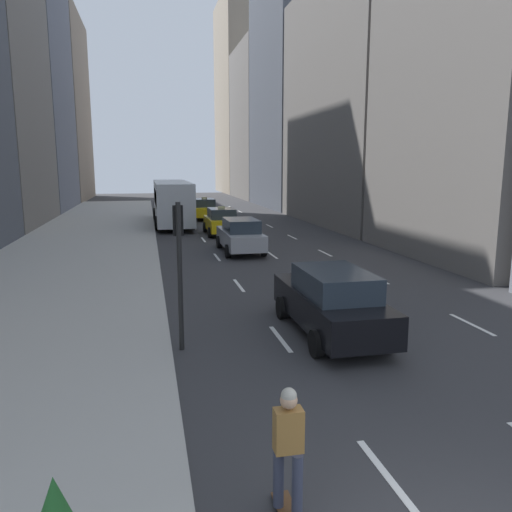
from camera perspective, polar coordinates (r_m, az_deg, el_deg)
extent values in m
cube|color=#ADAAA3|center=(31.43, -18.66, 1.77)|extent=(8.00, 66.00, 0.15)
cube|color=white|center=(8.07, 14.93, -23.31)|extent=(0.12, 2.00, 0.01)
cube|color=white|center=(13.12, 2.80, -9.42)|extent=(0.12, 2.00, 0.01)
cube|color=white|center=(18.74, -1.97, -3.37)|extent=(0.12, 2.00, 0.01)
cube|color=white|center=(24.54, -4.49, -0.13)|extent=(0.12, 2.00, 0.01)
cube|color=white|center=(30.42, -6.03, 1.86)|extent=(0.12, 2.00, 0.01)
cube|color=white|center=(36.34, -7.08, 3.21)|extent=(0.12, 2.00, 0.01)
cube|color=white|center=(42.28, -7.84, 4.18)|extent=(0.12, 2.00, 0.01)
cube|color=white|center=(48.23, -8.40, 4.90)|extent=(0.12, 2.00, 0.01)
cube|color=white|center=(54.20, -8.85, 5.47)|extent=(0.12, 2.00, 0.01)
cube|color=white|center=(14.08, 14.00, -8.34)|extent=(0.12, 2.00, 0.01)
cube|color=white|center=(19.42, 6.19, -2.94)|extent=(0.12, 2.00, 0.01)
cube|color=white|center=(25.07, 1.87, 0.11)|extent=(0.12, 2.00, 0.01)
cube|color=white|center=(30.84, -0.85, 2.03)|extent=(0.12, 2.00, 0.01)
cube|color=white|center=(36.69, -2.72, 3.34)|extent=(0.12, 2.00, 0.01)
cube|color=white|center=(42.59, -4.07, 4.29)|extent=(0.12, 2.00, 0.01)
cube|color=white|center=(48.50, -5.09, 5.00)|extent=(0.12, 2.00, 0.01)
cube|color=white|center=(54.44, -5.89, 5.56)|extent=(0.12, 2.00, 0.01)
cube|color=white|center=(15.49, 23.41, -7.18)|extent=(0.12, 2.00, 0.01)
cube|color=white|center=(20.47, 13.66, -2.49)|extent=(0.12, 2.00, 0.01)
cube|color=white|center=(25.88, 7.89, 0.34)|extent=(0.12, 2.00, 0.01)
cube|color=white|center=(31.51, 4.14, 2.18)|extent=(0.12, 2.00, 0.01)
cube|color=white|center=(37.26, 1.54, 3.45)|extent=(0.12, 2.00, 0.01)
cube|color=white|center=(43.07, -0.37, 4.38)|extent=(0.12, 2.00, 0.01)
cube|color=white|center=(48.93, -1.83, 5.08)|extent=(0.12, 2.00, 0.01)
cube|color=white|center=(54.82, -2.97, 5.63)|extent=(0.12, 2.00, 0.01)
cube|color=slate|center=(57.01, -24.80, 24.12)|extent=(6.00, 14.02, 37.86)
cube|color=gray|center=(71.50, -21.51, 15.41)|extent=(6.00, 17.16, 23.38)
cube|color=slate|center=(27.27, 24.74, 22.95)|extent=(6.00, 11.63, 21.64)
cube|color=slate|center=(39.95, 11.02, 16.70)|extent=(6.00, 17.73, 18.05)
cube|color=#4C515B|center=(56.19, 3.98, 17.99)|extent=(6.00, 15.17, 23.99)
cube|color=slate|center=(70.51, 0.43, 14.88)|extent=(6.00, 14.52, 20.18)
cube|color=gray|center=(86.32, -1.97, 17.58)|extent=(6.00, 16.27, 30.84)
cube|color=yellow|center=(32.59, -4.02, 3.70)|extent=(1.80, 4.40, 0.76)
cube|color=#28333D|center=(32.26, -3.97, 4.88)|extent=(1.58, 2.29, 0.64)
cube|color=#F2E599|center=(32.23, -3.98, 5.57)|extent=(0.44, 0.20, 0.14)
cylinder|color=black|center=(33.87, -5.86, 3.27)|extent=(0.22, 0.66, 0.66)
cylinder|color=black|center=(34.11, -2.85, 3.36)|extent=(0.22, 0.66, 0.66)
cylinder|color=black|center=(31.18, -5.29, 2.68)|extent=(0.22, 0.66, 0.66)
cylinder|color=black|center=(31.45, -2.03, 2.78)|extent=(0.22, 0.66, 0.66)
cube|color=yellow|center=(42.21, -5.94, 5.17)|extent=(1.80, 4.40, 0.76)
cube|color=#28333D|center=(41.90, -5.92, 6.09)|extent=(1.58, 2.29, 0.64)
cube|color=#F2E599|center=(41.87, -5.93, 6.62)|extent=(0.44, 0.20, 0.14)
cylinder|color=black|center=(43.51, -7.32, 4.79)|extent=(0.22, 0.66, 0.66)
cylinder|color=black|center=(43.70, -4.96, 4.86)|extent=(0.22, 0.66, 0.66)
cylinder|color=black|center=(40.81, -6.98, 4.44)|extent=(0.22, 0.66, 0.66)
cylinder|color=black|center=(41.01, -4.47, 4.51)|extent=(0.22, 0.66, 0.66)
cube|color=black|center=(13.45, 8.45, -5.75)|extent=(1.80, 4.97, 0.81)
cube|color=#28333D|center=(13.00, 9.00, -3.02)|extent=(1.58, 2.58, 0.64)
cylinder|color=black|center=(14.70, 2.98, -5.91)|extent=(0.22, 0.66, 0.66)
cylinder|color=black|center=(15.26, 9.55, -5.44)|extent=(0.22, 0.66, 0.66)
cylinder|color=black|center=(11.91, 6.93, -9.92)|extent=(0.22, 0.66, 0.66)
cylinder|color=black|center=(12.59, 14.79, -9.06)|extent=(0.22, 0.66, 0.66)
cube|color=#9EA0A5|center=(25.87, -1.81, 2.04)|extent=(1.80, 4.87, 0.79)
cube|color=#28333D|center=(25.49, -1.70, 3.53)|extent=(1.58, 2.53, 0.64)
cylinder|color=black|center=(27.26, -4.25, 1.60)|extent=(0.22, 0.66, 0.66)
cylinder|color=black|center=(27.56, -0.54, 1.73)|extent=(0.22, 0.66, 0.66)
cylinder|color=black|center=(24.31, -3.25, 0.56)|extent=(0.22, 0.66, 0.66)
cylinder|color=black|center=(24.65, 0.89, 0.71)|extent=(0.22, 0.66, 0.66)
cube|color=#B7BCC1|center=(38.50, -9.57, 6.22)|extent=(2.50, 11.60, 2.90)
cube|color=#28333D|center=(44.22, -9.95, 7.17)|extent=(2.30, 0.12, 1.40)
cube|color=#28333D|center=(38.44, -11.39, 6.68)|extent=(0.08, 9.86, 1.10)
cube|color=yellow|center=(44.18, -9.99, 8.33)|extent=(1.50, 0.10, 0.36)
cylinder|color=black|center=(42.15, -11.46, 4.72)|extent=(0.30, 1.00, 1.00)
cylinder|color=black|center=(42.26, -8.06, 4.84)|extent=(0.30, 1.00, 1.00)
cylinder|color=black|center=(35.40, -11.27, 3.71)|extent=(0.30, 1.00, 1.00)
cylinder|color=black|center=(35.53, -7.23, 3.85)|extent=(0.30, 1.00, 1.00)
cube|color=brown|center=(7.21, 3.60, -27.13)|extent=(0.24, 0.80, 0.03)
cylinder|color=black|center=(7.44, 2.95, -26.02)|extent=(0.18, 0.05, 0.05)
cylinder|color=#383D51|center=(7.02, 2.58, -23.85)|extent=(0.14, 0.14, 0.84)
cylinder|color=#383D51|center=(6.88, 4.74, -24.72)|extent=(0.14, 0.14, 0.84)
cube|color=olive|center=(6.58, 3.72, -19.25)|extent=(0.36, 0.22, 0.56)
sphere|color=tan|center=(6.39, 3.76, -16.13)|extent=(0.22, 0.22, 0.22)
sphere|color=#B2AD9E|center=(6.36, 3.77, -15.65)|extent=(0.20, 0.20, 0.20)
cylinder|color=black|center=(12.02, -8.69, -2.46)|extent=(0.12, 0.12, 3.60)
cube|color=black|center=(11.98, -8.92, 4.04)|extent=(0.24, 0.20, 0.72)
sphere|color=red|center=(12.07, -8.98, 5.18)|extent=(0.14, 0.14, 0.14)
sphere|color=#4C3F14|center=(12.09, -8.95, 4.09)|extent=(0.14, 0.14, 0.14)
sphere|color=#198C2D|center=(12.12, -8.92, 3.01)|extent=(0.14, 0.14, 0.14)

